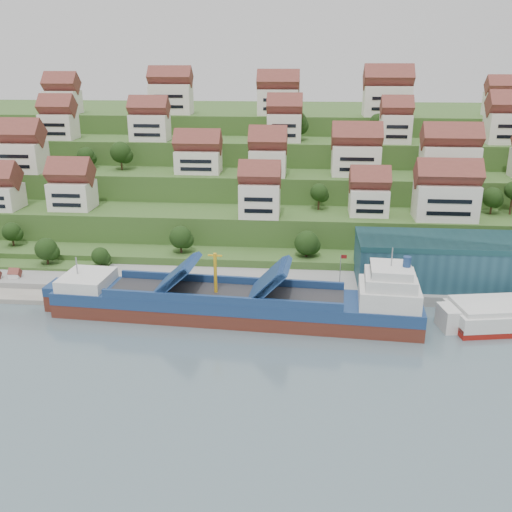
{
  "coord_description": "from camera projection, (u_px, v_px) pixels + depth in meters",
  "views": [
    {
      "loc": [
        10.09,
        -102.41,
        48.77
      ],
      "look_at": [
        -0.01,
        14.0,
        8.0
      ],
      "focal_mm": 40.0,
      "sensor_mm": 36.0,
      "label": 1
    }
  ],
  "objects": [
    {
      "name": "ground",
      "position": [
        250.0,
        317.0,
        113.22
      ],
      "size": [
        300.0,
        300.0,
        0.0
      ],
      "primitive_type": "plane",
      "color": "slate",
      "rests_on": "ground"
    },
    {
      "name": "pebble_beach",
      "position": [
        1.0,
        283.0,
        129.08
      ],
      "size": [
        45.0,
        20.0,
        1.0
      ],
      "primitive_type": "cube",
      "color": "gray",
      "rests_on": "ground"
    },
    {
      "name": "cargo_ship",
      "position": [
        245.0,
        304.0,
        111.62
      ],
      "size": [
        72.34,
        15.76,
        15.84
      ],
      "rotation": [
        0.0,
        0.0,
        -0.06
      ],
      "color": "#56241A",
      "rests_on": "ground"
    },
    {
      "name": "flagpole",
      "position": [
        341.0,
        270.0,
        118.88
      ],
      "size": [
        1.28,
        0.16,
        8.0
      ],
      "color": "gray",
      "rests_on": "quay"
    },
    {
      "name": "hillside_village",
      "position": [
        295.0,
        146.0,
        162.35
      ],
      "size": [
        154.9,
        63.44,
        29.61
      ],
      "color": "white",
      "rests_on": "ground"
    },
    {
      "name": "warehouse",
      "position": [
        498.0,
        262.0,
        122.6
      ],
      "size": [
        60.0,
        15.0,
        10.0
      ],
      "primitive_type": "cube",
      "color": "#204757",
      "rests_on": "quay"
    },
    {
      "name": "hillside_trees",
      "position": [
        238.0,
        180.0,
        152.25
      ],
      "size": [
        137.09,
        62.17,
        30.78
      ],
      "color": "#1D3812",
      "rests_on": "ground"
    },
    {
      "name": "hillside",
      "position": [
        277.0,
        168.0,
        207.12
      ],
      "size": [
        260.0,
        128.0,
        31.0
      ],
      "color": "#2D4C1E",
      "rests_on": "ground"
    },
    {
      "name": "quay",
      "position": [
        347.0,
        287.0,
        125.34
      ],
      "size": [
        180.0,
        14.0,
        2.2
      ],
      "primitive_type": "cube",
      "color": "gray",
      "rests_on": "ground"
    }
  ]
}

